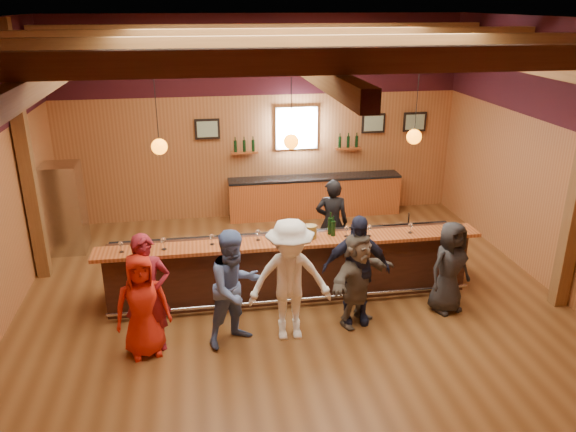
{
  "coord_description": "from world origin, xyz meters",
  "views": [
    {
      "loc": [
        -1.44,
        -8.39,
        4.74
      ],
      "look_at": [
        0.0,
        0.3,
        1.35
      ],
      "focal_mm": 35.0,
      "sensor_mm": 36.0,
      "label": 1
    }
  ],
  "objects": [
    {
      "name": "room",
      "position": [
        0.0,
        0.06,
        3.21
      ],
      "size": [
        9.04,
        9.0,
        4.52
      ],
      "color": "brown",
      "rests_on": "ground"
    },
    {
      "name": "bar_counter",
      "position": [
        0.02,
        0.15,
        0.52
      ],
      "size": [
        6.3,
        1.07,
        1.11
      ],
      "color": "black",
      "rests_on": "ground"
    },
    {
      "name": "back_bar_cabinet",
      "position": [
        1.2,
        3.72,
        0.48
      ],
      "size": [
        4.0,
        0.52,
        0.95
      ],
      "color": "#91401A",
      "rests_on": "ground"
    },
    {
      "name": "window",
      "position": [
        0.8,
        3.95,
        2.05
      ],
      "size": [
        0.95,
        0.09,
        0.95
      ],
      "color": "silver",
      "rests_on": "room"
    },
    {
      "name": "framed_pictures",
      "position": [
        1.67,
        3.94,
        2.1
      ],
      "size": [
        5.35,
        0.05,
        0.45
      ],
      "color": "black",
      "rests_on": "room"
    },
    {
      "name": "wine_shelves",
      "position": [
        0.8,
        3.88,
        1.62
      ],
      "size": [
        3.0,
        0.18,
        0.3
      ],
      "color": "#91401A",
      "rests_on": "room"
    },
    {
      "name": "pendant_lights",
      "position": [
        0.0,
        0.0,
        2.71
      ],
      "size": [
        4.24,
        0.24,
        1.37
      ],
      "color": "black",
      "rests_on": "room"
    },
    {
      "name": "stainless_fridge",
      "position": [
        -4.1,
        2.6,
        0.9
      ],
      "size": [
        0.7,
        0.7,
        1.8
      ],
      "primitive_type": "cube",
      "color": "silver",
      "rests_on": "ground"
    },
    {
      "name": "customer_orange",
      "position": [
        -2.33,
        -1.31,
        0.78
      ],
      "size": [
        0.85,
        0.64,
        1.55
      ],
      "primitive_type": "imported",
      "rotation": [
        0.0,
        0.0,
        0.22
      ],
      "color": "red",
      "rests_on": "ground"
    },
    {
      "name": "customer_redvest",
      "position": [
        -2.25,
        -1.21,
        0.89
      ],
      "size": [
        0.69,
        0.49,
        1.78
      ],
      "primitive_type": "imported",
      "rotation": [
        0.0,
        0.0,
        0.11
      ],
      "color": "maroon",
      "rests_on": "ground"
    },
    {
      "name": "customer_denim",
      "position": [
        -1.03,
        -1.22,
        0.88
      ],
      "size": [
        1.08,
        1.0,
        1.77
      ],
      "primitive_type": "imported",
      "rotation": [
        0.0,
        0.0,
        0.49
      ],
      "color": "#5670AC",
      "rests_on": "ground"
    },
    {
      "name": "customer_white",
      "position": [
        -0.22,
        -1.23,
        0.94
      ],
      "size": [
        1.23,
        0.73,
        1.89
      ],
      "primitive_type": "imported",
      "rotation": [
        0.0,
        0.0,
        -0.02
      ],
      "color": "white",
      "rests_on": "ground"
    },
    {
      "name": "customer_navy",
      "position": [
        0.85,
        -0.95,
        0.89
      ],
      "size": [
        1.09,
        0.56,
        1.78
      ],
      "primitive_type": "imported",
      "rotation": [
        0.0,
        0.0,
        -0.12
      ],
      "color": "#1C1F38",
      "rests_on": "ground"
    },
    {
      "name": "customer_brown",
      "position": [
        0.86,
        -1.01,
        0.76
      ],
      "size": [
        1.41,
        1.2,
        1.53
      ],
      "primitive_type": "imported",
      "rotation": [
        0.0,
        0.0,
        0.63
      ],
      "color": "#5F564C",
      "rests_on": "ground"
    },
    {
      "name": "customer_dark",
      "position": [
        2.42,
        -0.87,
        0.77
      ],
      "size": [
        0.86,
        0.7,
        1.53
      ],
      "primitive_type": "imported",
      "rotation": [
        0.0,
        0.0,
        0.32
      ],
      "color": "black",
      "rests_on": "ground"
    },
    {
      "name": "bartender",
      "position": [
        0.97,
        1.12,
        0.84
      ],
      "size": [
        0.68,
        0.52,
        1.69
      ],
      "primitive_type": "imported",
      "rotation": [
        0.0,
        0.0,
        2.94
      ],
      "color": "black",
      "rests_on": "ground"
    },
    {
      "name": "ice_bucket",
      "position": [
        0.31,
        -0.13,
        1.22
      ],
      "size": [
        0.2,
        0.2,
        0.22
      ],
      "primitive_type": "cylinder",
      "color": "brown",
      "rests_on": "bar_counter"
    },
    {
      "name": "bottle_a",
      "position": [
        0.66,
        -0.02,
        1.26
      ],
      "size": [
        0.08,
        0.08,
        0.38
      ],
      "color": "black",
      "rests_on": "bar_counter"
    },
    {
      "name": "bottle_b",
      "position": [
        0.69,
        -0.1,
        1.24
      ],
      "size": [
        0.07,
        0.07,
        0.34
      ],
      "color": "black",
      "rests_on": "bar_counter"
    },
    {
      "name": "glass_a",
      "position": [
        -2.69,
        -0.2,
        1.24
      ],
      "size": [
        0.08,
        0.08,
        0.18
      ],
      "color": "silver",
      "rests_on": "bar_counter"
    },
    {
      "name": "glass_b",
      "position": [
        -2.04,
        -0.21,
        1.25
      ],
      "size": [
        0.09,
        0.09,
        0.2
      ],
      "color": "silver",
      "rests_on": "bar_counter"
    },
    {
      "name": "glass_c",
      "position": [
        -1.3,
        -0.13,
        1.24
      ],
      "size": [
        0.08,
        0.08,
        0.18
      ],
      "color": "silver",
      "rests_on": "bar_counter"
    },
    {
      "name": "glass_d",
      "position": [
        -1.12,
        -0.16,
        1.22
      ],
      "size": [
        0.07,
        0.07,
        0.16
      ],
      "color": "silver",
      "rests_on": "bar_counter"
    },
    {
      "name": "glass_e",
      "position": [
        -0.56,
        -0.08,
        1.24
      ],
      "size": [
        0.08,
        0.08,
        0.18
      ],
      "color": "silver",
      "rests_on": "bar_counter"
    },
    {
      "name": "glass_f",
      "position": [
        0.9,
        -0.16,
        1.24
      ],
      "size": [
        0.08,
        0.08,
        0.18
      ],
      "color": "silver",
      "rests_on": "bar_counter"
    },
    {
      "name": "glass_g",
      "position": [
        1.27,
        -0.21,
        1.24
      ],
      "size": [
        0.08,
        0.08,
        0.19
      ],
      "color": "silver",
      "rests_on": "bar_counter"
    },
    {
      "name": "glass_h",
      "position": [
        1.99,
        -0.2,
        1.24
      ],
      "size": [
        0.08,
        0.08,
        0.18
      ],
      "color": "silver",
      "rests_on": "bar_counter"
    }
  ]
}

